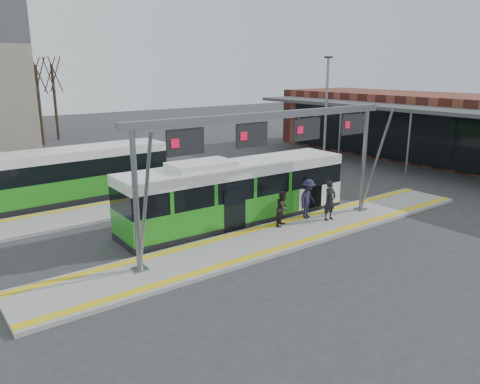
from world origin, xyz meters
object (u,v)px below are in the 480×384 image
Objects in this scene: passenger_a at (330,200)px; passenger_b at (283,208)px; hero_bus at (236,193)px; gantry at (275,138)px; passenger_c at (308,199)px.

passenger_a is 1.17× the size of passenger_b.
hero_bus is at bearing 139.52° from passenger_a.
gantry reaches higher than passenger_a.
passenger_b is (1.14, -1.98, -0.47)m from hero_bus.
hero_bus is at bearing 92.93° from passenger_b.
passenger_c is (2.82, -1.85, -0.34)m from hero_bus.
passenger_a is 1.02m from passenger_c.
passenger_c is at bearing -22.68° from passenger_b.
passenger_a is at bearing -36.51° from hero_bus.
passenger_a reaches higher than passenger_c.
passenger_c is (2.77, 0.73, -3.22)m from gantry.
hero_bus reaches higher than passenger_b.
passenger_b is 1.69m from passenger_c.
passenger_b is at bearing 166.26° from passenger_c.
gantry is 4.31m from passenger_c.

